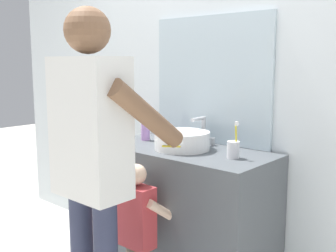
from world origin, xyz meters
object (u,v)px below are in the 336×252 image
object	(u,v)px
soap_bottle	(145,130)
adult_parent	(93,148)
toothbrush_cup	(233,149)
child_toddler	(138,225)

from	to	relation	value
soap_bottle	adult_parent	bearing A→B (deg)	-63.18
toothbrush_cup	adult_parent	distance (m)	0.78
child_toddler	toothbrush_cup	bearing A→B (deg)	47.10
toothbrush_cup	adult_parent	bearing A→B (deg)	-118.09
soap_bottle	child_toddler	bearing A→B (deg)	-49.77
soap_bottle	adult_parent	xyz separation A→B (m)	(0.37, -0.74, 0.05)
toothbrush_cup	soap_bottle	distance (m)	0.74
toothbrush_cup	child_toddler	size ratio (longest dim) A/B	0.24
soap_bottle	child_toddler	size ratio (longest dim) A/B	0.19
toothbrush_cup	soap_bottle	bearing A→B (deg)	175.56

